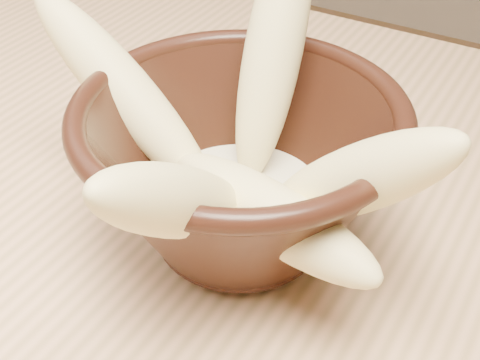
# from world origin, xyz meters

# --- Properties ---
(table) EXTENTS (1.20, 0.80, 0.75)m
(table) POSITION_xyz_m (0.00, 0.00, 0.67)
(table) COLOR #E2AB7C
(table) RESTS_ON ground
(bowl) EXTENTS (0.21, 0.21, 0.11)m
(bowl) POSITION_xyz_m (0.05, 0.02, 0.82)
(bowl) COLOR black
(bowl) RESTS_ON table
(milk_puddle) EXTENTS (0.12, 0.12, 0.02)m
(milk_puddle) POSITION_xyz_m (0.05, 0.02, 0.79)
(milk_puddle) COLOR #F0E6C1
(milk_puddle) RESTS_ON bowl
(banana_upright) EXTENTS (0.06, 0.13, 0.18)m
(banana_upright) POSITION_xyz_m (0.04, 0.08, 0.87)
(banana_upright) COLOR #F7E392
(banana_upright) RESTS_ON bowl
(banana_left) EXTENTS (0.17, 0.06, 0.13)m
(banana_left) POSITION_xyz_m (-0.04, 0.03, 0.84)
(banana_left) COLOR #F7E392
(banana_left) RESTS_ON bowl
(banana_right) EXTENTS (0.14, 0.07, 0.13)m
(banana_right) POSITION_xyz_m (0.13, 0.01, 0.84)
(banana_right) COLOR #F7E392
(banana_right) RESTS_ON bowl
(banana_across) EXTENTS (0.17, 0.09, 0.05)m
(banana_across) POSITION_xyz_m (0.09, -0.01, 0.82)
(banana_across) COLOR #F7E392
(banana_across) RESTS_ON bowl
(banana_front) EXTENTS (0.05, 0.16, 0.14)m
(banana_front) POSITION_xyz_m (0.06, -0.05, 0.85)
(banana_front) COLOR #F7E392
(banana_front) RESTS_ON bowl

